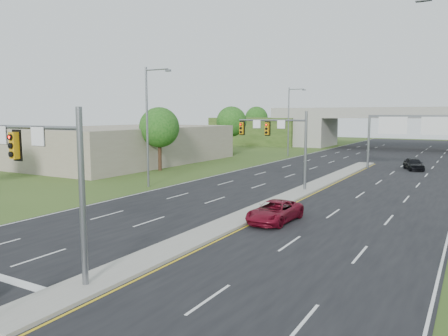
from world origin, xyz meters
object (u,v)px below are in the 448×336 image
signal_mast_far (281,137)px  sign_gantry (417,127)px  car_far_c (414,164)px  overpass (401,131)px  car_far_a (275,212)px  signal_mast_near (40,165)px

signal_mast_far → sign_gantry: signal_mast_far is taller
signal_mast_far → car_far_c: signal_mast_far is taller
overpass → car_far_c: 35.05m
overpass → car_far_a: (2.17, -66.64, -2.87)m
signal_mast_far → overpass: size_ratio=0.09×
signal_mast_near → signal_mast_far: size_ratio=1.00×
car_far_c → sign_gantry: bearing=-95.4°
car_far_a → sign_gantry: bearing=84.4°
signal_mast_near → sign_gantry: 45.88m
signal_mast_near → signal_mast_far: bearing=90.0°
sign_gantry → car_far_c: size_ratio=2.65×
sign_gantry → overpass: size_ratio=0.14×
sign_gantry → car_far_a: 32.20m
car_far_a → signal_mast_near: bearing=-105.8°
signal_mast_near → car_far_a: bearing=71.7°
signal_mast_near → sign_gantry: size_ratio=0.60×
overpass → car_far_c: (6.48, -34.34, -2.79)m
sign_gantry → overpass: overpass is taller
signal_mast_near → car_far_c: 46.73m
signal_mast_near → car_far_a: size_ratio=1.47×
signal_mast_far → car_far_c: 22.85m
signal_mast_far → sign_gantry: (8.95, 19.99, 0.51)m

